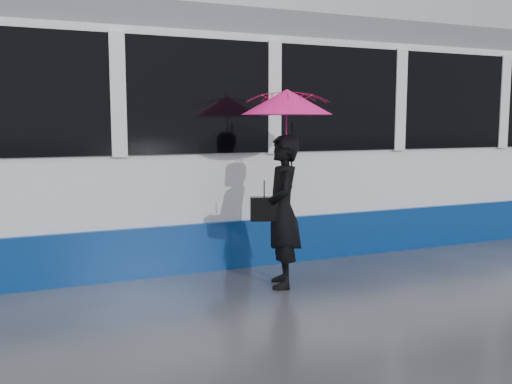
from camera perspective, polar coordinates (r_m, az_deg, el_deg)
name	(u,v)px	position (r m, az deg, el deg)	size (l,w,h in m)	color
ground	(250,298)	(6.24, -0.64, -10.60)	(90.00, 90.00, 0.00)	#2A2B2F
rails	(184,250)	(8.52, -7.22, -5.79)	(34.00, 1.51, 0.02)	#3F3D38
woman	(282,212)	(6.52, 2.65, -1.96)	(0.64, 0.42, 1.75)	black
umbrella	(287,120)	(6.46, 3.11, 7.22)	(1.30, 1.30, 1.18)	#EE147A
handbag	(264,209)	(6.44, 0.82, -1.69)	(0.34, 0.23, 0.45)	black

